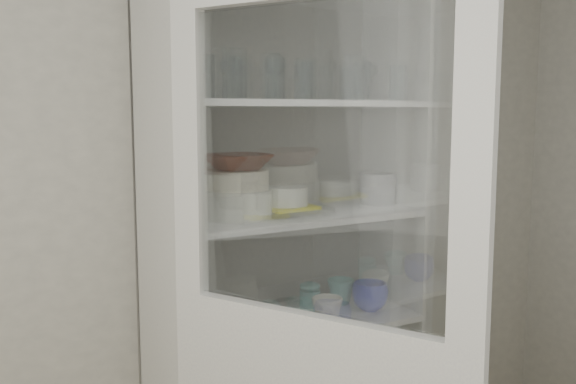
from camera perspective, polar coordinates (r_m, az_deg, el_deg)
wall_back at (r=2.43m, az=-6.78°, el=-0.51°), size 3.60×0.02×2.60m
pantry_cabinet at (r=2.45m, az=-0.75°, el=-9.02°), size 1.00×0.45×2.10m
tumbler_0 at (r=2.03m, az=-7.45°, el=10.10°), size 0.08×0.08×0.13m
tumbler_1 at (r=2.04m, az=-4.97°, el=10.05°), size 0.08×0.08×0.13m
tumbler_2 at (r=2.03m, az=-4.73°, el=10.43°), size 0.10×0.10×0.16m
tumbler_3 at (r=2.18m, az=1.38°, el=9.87°), size 0.07×0.07×0.13m
tumbler_4 at (r=2.15m, az=1.44°, el=9.85°), size 0.06×0.06×0.12m
tumbler_5 at (r=2.27m, az=5.92°, el=10.07°), size 0.10×0.10×0.16m
tumbler_6 at (r=2.45m, az=9.74°, el=9.49°), size 0.08×0.08×0.13m
tumbler_7 at (r=2.09m, az=-9.43°, el=9.93°), size 0.08×0.08×0.13m
tumbler_8 at (r=2.14m, az=-9.26°, el=9.94°), size 0.08×0.08×0.14m
tumbler_9 at (r=2.25m, az=-1.13°, el=9.94°), size 0.09×0.09×0.14m
tumbler_10 at (r=2.31m, az=1.62°, el=9.97°), size 0.10×0.10×0.15m
tumbler_11 at (r=2.46m, az=5.51°, el=9.55°), size 0.07×0.07×0.13m
goblet_0 at (r=2.24m, az=-8.58°, el=10.26°), size 0.08×0.08×0.17m
goblet_1 at (r=2.28m, az=-5.10°, el=10.23°), size 0.08×0.08×0.17m
goblet_2 at (r=2.39m, az=-1.17°, el=10.38°), size 0.09×0.09×0.19m
goblet_3 at (r=2.59m, az=7.14°, el=9.86°), size 0.08×0.08×0.17m
plate_stack_front at (r=2.19m, az=-4.49°, el=-1.04°), size 0.24×0.24×0.10m
plate_stack_back at (r=2.26m, az=-8.78°, el=-1.23°), size 0.22×0.22×0.07m
cream_bowl at (r=2.18m, az=-4.51°, el=1.09°), size 0.27×0.27×0.07m
terracotta_bowl at (r=2.18m, az=-4.53°, el=2.68°), size 0.23×0.23×0.06m
glass_platter at (r=2.27m, az=-0.15°, el=-1.74°), size 0.38×0.38×0.02m
yellow_trivet at (r=2.27m, az=-0.15°, el=-1.34°), size 0.19×0.19×0.01m
white_ramekin at (r=2.26m, az=-0.15°, el=-0.35°), size 0.20×0.20×0.07m
grey_bowl_stack at (r=2.55m, az=7.99°, el=0.31°), size 0.14×0.14×0.12m
mug_blue at (r=2.52m, az=7.30°, el=-9.17°), size 0.15×0.15×0.11m
mug_teal at (r=2.59m, az=4.73°, el=-8.80°), size 0.12×0.12×0.10m
mug_white at (r=2.33m, az=3.51°, el=-10.56°), size 0.12×0.12×0.10m
teal_jar at (r=2.50m, az=1.96°, el=-9.42°), size 0.08×0.08×0.10m
measuring_cups at (r=2.21m, az=-5.20°, el=-12.41°), size 0.10×0.10×0.04m
white_canister at (r=2.23m, az=-9.32°, el=-11.11°), size 0.13×0.13×0.13m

